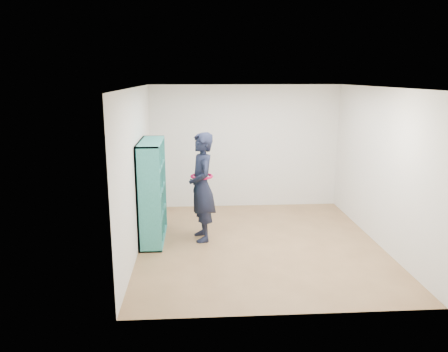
{
  "coord_description": "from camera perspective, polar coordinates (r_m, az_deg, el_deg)",
  "views": [
    {
      "loc": [
        -1.05,
        -6.88,
        2.78
      ],
      "look_at": [
        -0.58,
        0.3,
        1.12
      ],
      "focal_mm": 35.0,
      "sensor_mm": 36.0,
      "label": 1
    }
  ],
  "objects": [
    {
      "name": "wall_left",
      "position": [
        7.1,
        -11.35,
        0.71
      ],
      "size": [
        0.02,
        4.5,
        2.6
      ],
      "primitive_type": "cube",
      "color": "silver",
      "rests_on": "floor"
    },
    {
      "name": "ceiling",
      "position": [
        6.97,
        5.02,
        11.47
      ],
      "size": [
        4.5,
        4.5,
        0.0
      ],
      "primitive_type": "plane",
      "color": "white",
      "rests_on": "wall_back"
    },
    {
      "name": "wall_front",
      "position": [
        4.98,
        8.63,
        -4.46
      ],
      "size": [
        4.0,
        0.02,
        2.6
      ],
      "primitive_type": "cube",
      "color": "silver",
      "rests_on": "floor"
    },
    {
      "name": "floor",
      "position": [
        7.5,
        4.63,
        -8.81
      ],
      "size": [
        4.5,
        4.5,
        0.0
      ],
      "primitive_type": "plane",
      "color": "brown",
      "rests_on": "ground"
    },
    {
      "name": "smartphone",
      "position": [
        7.44,
        -4.07,
        -0.45
      ],
      "size": [
        0.04,
        0.11,
        0.14
      ],
      "rotation": [
        0.36,
        0.0,
        0.26
      ],
      "color": "silver",
      "rests_on": "person"
    },
    {
      "name": "wall_right",
      "position": [
        7.67,
        19.76,
        1.1
      ],
      "size": [
        0.02,
        4.5,
        2.6
      ],
      "primitive_type": "cube",
      "color": "silver",
      "rests_on": "floor"
    },
    {
      "name": "bookshelf",
      "position": [
        7.54,
        -9.58,
        -2.12
      ],
      "size": [
        0.38,
        1.29,
        1.72
      ],
      "color": "#277B71",
      "rests_on": "floor"
    },
    {
      "name": "person",
      "position": [
        7.41,
        -2.92,
        -1.45
      ],
      "size": [
        0.56,
        0.75,
        1.86
      ],
      "rotation": [
        0.0,
        0.0,
        -1.39
      ],
      "color": "black",
      "rests_on": "floor"
    },
    {
      "name": "wall_back",
      "position": [
        9.31,
        2.78,
        3.84
      ],
      "size": [
        4.0,
        0.02,
        2.6
      ],
      "primitive_type": "cube",
      "color": "silver",
      "rests_on": "floor"
    }
  ]
}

